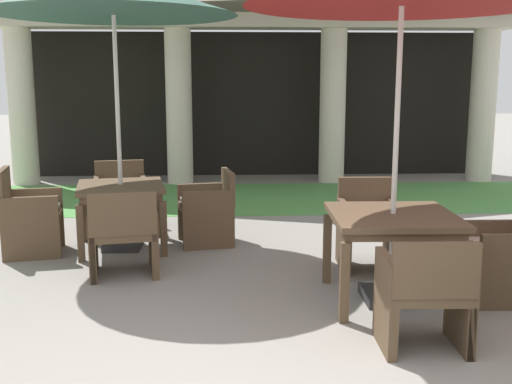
{
  "coord_description": "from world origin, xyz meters",
  "views": [
    {
      "loc": [
        -0.51,
        -3.12,
        1.85
      ],
      "look_at": [
        -0.26,
        2.38,
        0.83
      ],
      "focal_mm": 43.06,
      "sensor_mm": 36.0,
      "label": 1
    }
  ],
  "objects": [
    {
      "name": "patio_chair_near_foreground_south",
      "position": [
        0.83,
        0.82,
        0.4
      ],
      "size": [
        0.6,
        0.5,
        0.82
      ],
      "rotation": [
        0.0,
        0.0,
        -0.02
      ],
      "color": "brown",
      "rests_on": "ground"
    },
    {
      "name": "patio_chair_mid_right_north",
      "position": [
        -1.86,
        4.47,
        0.4
      ],
      "size": [
        0.71,
        0.63,
        0.83
      ],
      "rotation": [
        0.0,
        0.0,
        -2.96
      ],
      "color": "brown",
      "rests_on": "ground"
    },
    {
      "name": "patio_table_mid_right",
      "position": [
        -1.69,
        3.53,
        0.62
      ],
      "size": [
        1.06,
        1.06,
        0.72
      ],
      "rotation": [
        0.0,
        0.0,
        0.18
      ],
      "color": "brown",
      "rests_on": "ground"
    },
    {
      "name": "background_pavilion",
      "position": [
        0.0,
        8.05,
        3.0
      ],
      "size": [
        9.47,
        2.89,
        3.87
      ],
      "color": "beige",
      "rests_on": "ground"
    },
    {
      "name": "patio_chair_near_foreground_east",
      "position": [
        1.82,
        1.76,
        0.41
      ],
      "size": [
        0.57,
        0.56,
        0.92
      ],
      "rotation": [
        0.0,
        0.0,
        1.55
      ],
      "color": "brown",
      "rests_on": "ground"
    },
    {
      "name": "patio_chair_mid_right_west",
      "position": [
        -2.64,
        3.35,
        0.42
      ],
      "size": [
        0.68,
        0.66,
        0.93
      ],
      "rotation": [
        0.0,
        0.0,
        -1.39
      ],
      "color": "brown",
      "rests_on": "ground"
    },
    {
      "name": "patio_table_near_foreground",
      "position": [
        0.85,
        1.78,
        0.66
      ],
      "size": [
        1.04,
        1.04,
        0.75
      ],
      "rotation": [
        0.0,
        0.0,
        -0.02
      ],
      "color": "brown",
      "rests_on": "ground"
    },
    {
      "name": "terracotta_urn",
      "position": [
        -0.88,
        4.63,
        0.15
      ],
      "size": [
        0.32,
        0.32,
        0.37
      ],
      "color": "brown",
      "rests_on": "ground"
    },
    {
      "name": "patio_chair_near_foreground_north",
      "position": [
        0.87,
        2.75,
        0.4
      ],
      "size": [
        0.57,
        0.59,
        0.87
      ],
      "rotation": [
        0.0,
        0.0,
        -3.16
      ],
      "color": "brown",
      "rests_on": "ground"
    },
    {
      "name": "lawn_strip",
      "position": [
        0.0,
        6.39,
        0.0
      ],
      "size": [
        11.27,
        2.61,
        0.01
      ],
      "primitive_type": "cube",
      "color": "#519347",
      "rests_on": "ground"
    },
    {
      "name": "patio_chair_mid_right_south",
      "position": [
        -1.51,
        2.58,
        0.4
      ],
      "size": [
        0.72,
        0.68,
        0.85
      ],
      "rotation": [
        0.0,
        0.0,
        0.18
      ],
      "color": "brown",
      "rests_on": "ground"
    },
    {
      "name": "patio_chair_mid_right_east",
      "position": [
        -0.74,
        3.7,
        0.41
      ],
      "size": [
        0.67,
        0.66,
        0.84
      ],
      "rotation": [
        0.0,
        0.0,
        -4.53
      ],
      "color": "brown",
      "rests_on": "ground"
    }
  ]
}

